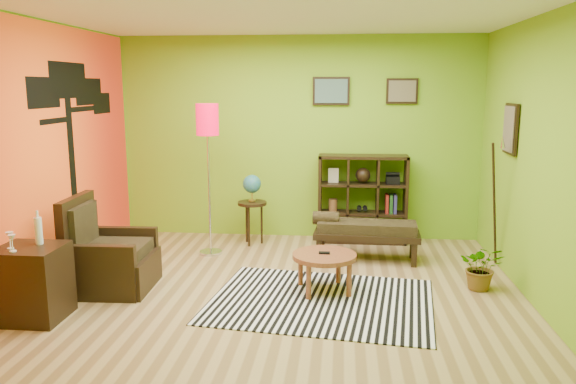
# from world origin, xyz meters

# --- Properties ---
(ground) EXTENTS (5.00, 5.00, 0.00)m
(ground) POSITION_xyz_m (0.00, 0.00, 0.00)
(ground) COLOR tan
(ground) RESTS_ON ground
(room_shell) EXTENTS (5.04, 4.54, 2.82)m
(room_shell) POSITION_xyz_m (-0.09, 0.01, 1.80)
(room_shell) COLOR #77AC1E
(room_shell) RESTS_ON ground
(zebra_rug) EXTENTS (2.37, 1.93, 0.01)m
(zebra_rug) POSITION_xyz_m (0.43, -0.23, 0.01)
(zebra_rug) COLOR white
(zebra_rug) RESTS_ON ground
(coffee_table) EXTENTS (0.67, 0.67, 0.43)m
(coffee_table) POSITION_xyz_m (0.45, 0.05, 0.35)
(coffee_table) COLOR brown
(coffee_table) RESTS_ON ground
(armchair) EXTENTS (0.85, 0.85, 0.99)m
(armchair) POSITION_xyz_m (-1.84, -0.07, 0.30)
(armchair) COLOR black
(armchair) RESTS_ON ground
(side_cabinet) EXTENTS (0.58, 0.53, 1.00)m
(side_cabinet) POSITION_xyz_m (-2.20, -0.90, 0.35)
(side_cabinet) COLOR black
(side_cabinet) RESTS_ON ground
(floor_lamp) EXTENTS (0.29, 0.29, 1.91)m
(floor_lamp) POSITION_xyz_m (-1.04, 1.26, 1.54)
(floor_lamp) COLOR silver
(floor_lamp) RESTS_ON ground
(globe_table) EXTENTS (0.39, 0.39, 0.95)m
(globe_table) POSITION_xyz_m (-0.58, 1.76, 0.72)
(globe_table) COLOR black
(globe_table) RESTS_ON ground
(cube_shelf) EXTENTS (1.20, 0.35, 1.20)m
(cube_shelf) POSITION_xyz_m (0.91, 2.03, 0.60)
(cube_shelf) COLOR black
(cube_shelf) RESTS_ON ground
(bench) EXTENTS (1.32, 0.53, 0.59)m
(bench) POSITION_xyz_m (0.89, 1.19, 0.38)
(bench) COLOR black
(bench) RESTS_ON ground
(potted_plant) EXTENTS (0.53, 0.57, 0.38)m
(potted_plant) POSITION_xyz_m (2.10, 0.27, 0.19)
(potted_plant) COLOR #26661E
(potted_plant) RESTS_ON ground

